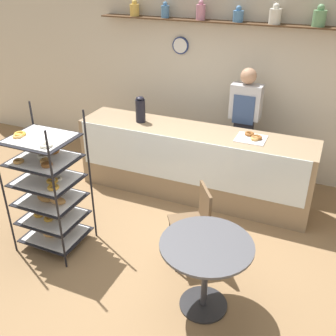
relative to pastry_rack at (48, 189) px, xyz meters
name	(u,v)px	position (x,y,z in m)	size (l,w,h in m)	color
ground_plane	(152,248)	(1.06, 0.36, -0.74)	(14.00, 14.00, 0.00)	olive
back_wall	(219,80)	(1.06, 2.70, 0.63)	(10.00, 0.30, 2.70)	beige
display_counter	(193,163)	(1.06, 1.67, -0.25)	(3.18, 0.66, 0.97)	#937A5B
pastry_rack	(48,189)	(0.00, 0.00, 0.00)	(0.71, 0.62, 1.60)	black
person_worker	(244,124)	(1.59, 2.25, 0.20)	(0.41, 0.23, 1.71)	#282833
cafe_table	(206,259)	(1.88, -0.20, -0.17)	(0.84, 0.84, 0.75)	#262628
cafe_chair	(196,217)	(1.57, 0.40, -0.19)	(0.53, 0.53, 0.89)	black
coffee_carafe	(140,109)	(0.28, 1.67, 0.41)	(0.13, 0.13, 0.36)	black
donut_tray_counter	(252,137)	(1.83, 1.70, 0.25)	(0.37, 0.33, 0.05)	white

